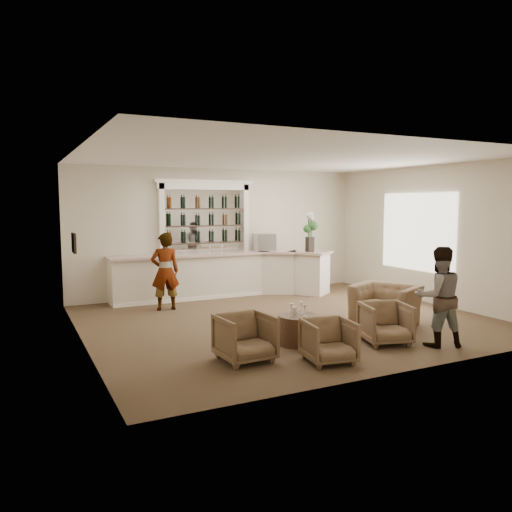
{
  "coord_description": "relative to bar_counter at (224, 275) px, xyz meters",
  "views": [
    {
      "loc": [
        -5.04,
        -8.75,
        2.39
      ],
      "look_at": [
        -0.27,
        0.9,
        1.26
      ],
      "focal_mm": 35.0,
      "sensor_mm": 36.0,
      "label": 1
    }
  ],
  "objects": [
    {
      "name": "armchair_center",
      "position": [
        -0.64,
        -5.66,
        -0.24
      ],
      "size": [
        0.81,
        0.83,
        0.66
      ],
      "primitive_type": "imported",
      "rotation": [
        0.0,
        0.0,
        -0.16
      ],
      "color": "brown",
      "rests_on": "ground"
    },
    {
      "name": "espresso_machine",
      "position": [
        1.21,
        0.07,
        0.79
      ],
      "size": [
        0.54,
        0.47,
        0.46
      ],
      "primitive_type": "cube",
      "rotation": [
        0.0,
        0.0,
        -0.06
      ],
      "color": "#B2B1B6",
      "rests_on": "bar_counter"
    },
    {
      "name": "armchair_left",
      "position": [
        -1.75,
        -5.04,
        -0.21
      ],
      "size": [
        0.82,
        0.84,
        0.73
      ],
      "primitive_type": "imported",
      "rotation": [
        0.0,
        0.0,
        0.06
      ],
      "color": "brown",
      "rests_on": "ground"
    },
    {
      "name": "back_bar_alcove",
      "position": [
        -0.34,
        0.41,
        1.46
      ],
      "size": [
        2.64,
        0.25,
        3.0
      ],
      "color": "white",
      "rests_on": "ground"
    },
    {
      "name": "wine_glass_tbl_a",
      "position": [
        -0.66,
        -4.57,
        0.03
      ],
      "size": [
        0.07,
        0.07,
        0.21
      ],
      "primitive_type": null,
      "color": "white",
      "rests_on": "cocktail_table"
    },
    {
      "name": "cocktail_table",
      "position": [
        -0.54,
        -4.6,
        -0.32
      ],
      "size": [
        0.7,
        0.7,
        0.5
      ],
      "primitive_type": "cylinder",
      "color": "#503A22",
      "rests_on": "ground"
    },
    {
      "name": "bar_counter",
      "position": [
        0.0,
        0.0,
        0.0
      ],
      "size": [
        5.72,
        1.8,
        1.14
      ],
      "color": "white",
      "rests_on": "ground"
    },
    {
      "name": "wine_glass_bar_left",
      "position": [
        -0.38,
        -0.0,
        0.67
      ],
      "size": [
        0.07,
        0.07,
        0.21
      ],
      "primitive_type": null,
      "color": "white",
      "rests_on": "bar_counter"
    },
    {
      "name": "ground",
      "position": [
        0.16,
        -3.0,
        -0.57
      ],
      "size": [
        8.0,
        8.0,
        0.0
      ],
      "primitive_type": "plane",
      "color": "brown",
      "rests_on": "ground"
    },
    {
      "name": "napkin_holder",
      "position": [
        -0.56,
        -4.46,
        -0.01
      ],
      "size": [
        0.08,
        0.08,
        0.12
      ],
      "primitive_type": "cube",
      "color": "silver",
      "rests_on": "cocktail_table"
    },
    {
      "name": "flower_vase",
      "position": [
        2.15,
        -0.71,
        1.14
      ],
      "size": [
        0.27,
        0.27,
        1.02
      ],
      "color": "black",
      "rests_on": "bar_counter"
    },
    {
      "name": "guest",
      "position": [
        1.51,
        -5.73,
        0.27
      ],
      "size": [
        0.99,
        0.88,
        1.68
      ],
      "primitive_type": "imported",
      "rotation": [
        0.0,
        0.0,
        2.8
      ],
      "color": "gray",
      "rests_on": "ground"
    },
    {
      "name": "armchair_right",
      "position": [
        0.82,
        -5.23,
        -0.22
      ],
      "size": [
        0.94,
        0.96,
        0.71
      ],
      "primitive_type": "imported",
      "rotation": [
        0.0,
        0.0,
        -0.29
      ],
      "color": "brown",
      "rests_on": "ground"
    },
    {
      "name": "sommelier",
      "position": [
        -1.8,
        -0.89,
        0.3
      ],
      "size": [
        0.67,
        0.48,
        1.75
      ],
      "primitive_type": "imported",
      "rotation": [
        0.0,
        0.0,
        3.05
      ],
      "color": "gray",
      "rests_on": "ground"
    },
    {
      "name": "room_shell",
      "position": [
        0.33,
        -2.29,
        1.77
      ],
      "size": [
        8.04,
        7.02,
        3.32
      ],
      "color": "beige",
      "rests_on": "ground"
    },
    {
      "name": "wine_glass_bar_right",
      "position": [
        -0.01,
        0.1,
        0.67
      ],
      "size": [
        0.07,
        0.07,
        0.21
      ],
      "primitive_type": null,
      "color": "white",
      "rests_on": "bar_counter"
    },
    {
      "name": "wine_glass_tbl_c",
      "position": [
        -0.5,
        -4.73,
        0.03
      ],
      "size": [
        0.07,
        0.07,
        0.21
      ],
      "primitive_type": null,
      "color": "white",
      "rests_on": "cocktail_table"
    },
    {
      "name": "wine_glass_tbl_b",
      "position": [
        -0.44,
        -4.52,
        0.03
      ],
      "size": [
        0.07,
        0.07,
        0.21
      ],
      "primitive_type": null,
      "color": "white",
      "rests_on": "cocktail_table"
    },
    {
      "name": "armchair_far",
      "position": [
        1.75,
        -4.15,
        -0.18
      ],
      "size": [
        1.5,
        1.56,
        0.78
      ],
      "primitive_type": "imported",
      "rotation": [
        0.0,
        0.0,
        -1.08
      ],
      "color": "brown",
      "rests_on": "ground"
    }
  ]
}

